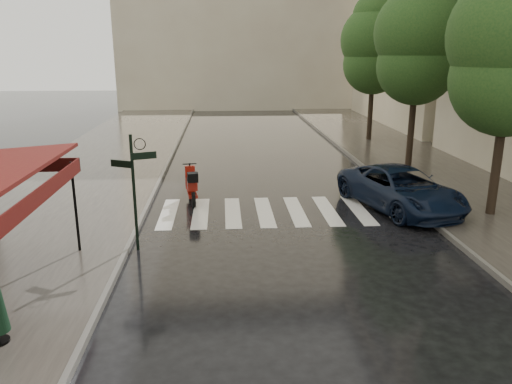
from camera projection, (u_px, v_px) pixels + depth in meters
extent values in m
plane|color=black|center=(173.00, 302.00, 10.53)|extent=(120.00, 120.00, 0.00)
cube|color=#38332D|center=(95.00, 171.00, 21.75)|extent=(6.00, 60.00, 0.12)
cube|color=#38332D|center=(424.00, 166.00, 22.70)|extent=(5.50, 60.00, 0.12)
cube|color=#595651|center=(165.00, 170.00, 21.94)|extent=(0.12, 60.00, 0.16)
cube|color=#595651|center=(364.00, 167.00, 22.51)|extent=(0.12, 60.00, 0.16)
cube|color=silver|center=(168.00, 214.00, 16.25)|extent=(0.50, 3.20, 0.01)
cube|color=silver|center=(201.00, 213.00, 16.31)|extent=(0.50, 3.20, 0.01)
cube|color=silver|center=(233.00, 212.00, 16.38)|extent=(0.50, 3.20, 0.01)
cube|color=silver|center=(265.00, 212.00, 16.45)|extent=(0.50, 3.20, 0.01)
cube|color=silver|center=(296.00, 211.00, 16.52)|extent=(0.50, 3.20, 0.01)
cube|color=silver|center=(327.00, 210.00, 16.59)|extent=(0.50, 3.20, 0.01)
cube|color=silver|center=(358.00, 210.00, 16.65)|extent=(0.50, 3.20, 0.01)
cube|color=silver|center=(389.00, 209.00, 16.72)|extent=(0.50, 3.20, 0.01)
cube|color=#4E0B0F|center=(28.00, 205.00, 9.25)|extent=(0.04, 7.00, 0.35)
cylinder|color=black|center=(75.00, 207.00, 12.65)|extent=(0.07, 0.07, 2.35)
cylinder|color=black|center=(134.00, 194.00, 12.91)|extent=(0.08, 0.08, 3.10)
cube|color=black|center=(144.00, 156.00, 12.66)|extent=(0.62, 0.26, 0.18)
cube|color=black|center=(121.00, 164.00, 12.68)|extent=(0.56, 0.29, 0.18)
cylinder|color=black|center=(499.00, 148.00, 15.34)|extent=(0.28, 0.28, 4.26)
sphere|color=#173B15|center=(508.00, 79.00, 14.78)|extent=(3.40, 3.40, 3.40)
cylinder|color=black|center=(412.00, 116.00, 22.03)|extent=(0.28, 0.28, 4.48)
sphere|color=#173B15|center=(417.00, 65.00, 21.44)|extent=(3.40, 3.40, 3.40)
sphere|color=#173B15|center=(419.00, 32.00, 21.07)|extent=(3.80, 3.80, 3.80)
sphere|color=#173B15|center=(422.00, 0.00, 20.72)|extent=(2.60, 2.60, 2.60)
cylinder|color=black|center=(371.00, 102.00, 28.77)|extent=(0.28, 0.28, 4.37)
sphere|color=#173B15|center=(373.00, 64.00, 28.20)|extent=(3.40, 3.40, 3.40)
sphere|color=#173B15|center=(375.00, 40.00, 27.84)|extent=(3.80, 3.80, 3.80)
sphere|color=#173B15|center=(376.00, 16.00, 27.50)|extent=(2.60, 2.60, 2.60)
cylinder|color=black|center=(194.00, 200.00, 16.88)|extent=(0.18, 0.53, 0.52)
cylinder|color=black|center=(190.00, 189.00, 18.16)|extent=(0.18, 0.53, 0.52)
cube|color=maroon|center=(192.00, 192.00, 17.52)|extent=(0.50, 1.45, 0.11)
cube|color=maroon|center=(192.00, 185.00, 17.18)|extent=(0.41, 0.64, 0.31)
cube|color=maroon|center=(190.00, 177.00, 17.87)|extent=(0.36, 0.18, 0.82)
cylinder|color=black|center=(189.00, 164.00, 17.85)|extent=(0.50, 0.11, 0.04)
cube|color=black|center=(193.00, 177.00, 16.70)|extent=(0.39, 0.37, 0.31)
imported|color=black|center=(401.00, 189.00, 16.60)|extent=(3.64, 5.46, 1.39)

